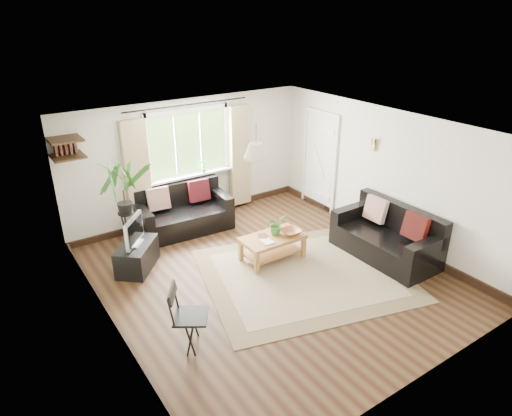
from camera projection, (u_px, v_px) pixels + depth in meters
floor at (270, 276)px, 7.33m from camera, size 5.50×5.50×0.00m
ceiling at (272, 129)px, 6.34m from camera, size 5.50×5.50×0.00m
wall_back at (189, 160)px, 8.92m from camera, size 5.00×0.02×2.40m
wall_front at (425, 297)px, 4.76m from camera, size 5.00×0.02×2.40m
wall_left at (105, 255)px, 5.56m from camera, size 0.02×5.50×2.40m
wall_right at (385, 176)px, 8.11m from camera, size 0.02×5.50×2.40m
rug at (304, 274)px, 7.36m from camera, size 3.72×3.41×0.02m
window at (189, 143)px, 8.74m from camera, size 2.50×0.16×2.16m
door at (320, 162)px, 9.46m from camera, size 0.06×0.96×2.06m
corner_shelf at (66, 148)px, 7.30m from camera, size 0.50×0.50×0.34m
pendant_lamp at (256, 147)px, 6.79m from camera, size 0.36×0.36×0.54m
wall_sconce at (373, 143)px, 8.08m from camera, size 0.12×0.12×0.28m
sofa_back at (183, 211)px, 8.65m from camera, size 1.81×0.99×0.82m
sofa_right at (386, 235)px, 7.73m from camera, size 1.80×0.91×0.85m
coffee_table at (272, 248)px, 7.73m from camera, size 1.07×0.59×0.43m
table_plant at (276, 225)px, 7.65m from camera, size 0.37×0.35×0.34m
bowl at (291, 232)px, 7.70m from camera, size 0.33×0.33×0.08m
book_a at (262, 243)px, 7.42m from camera, size 0.18×0.24×0.02m
book_b at (258, 237)px, 7.61m from camera, size 0.22×0.25×0.02m
tv_stand at (137, 256)px, 7.46m from camera, size 0.90×0.94×0.45m
tv at (134, 231)px, 7.26m from camera, size 0.58×0.62×0.49m
palm_stand at (126, 209)px, 7.70m from camera, size 0.69×0.69×1.66m
folding_chair at (191, 317)px, 5.66m from camera, size 0.63×0.63×0.88m
sill_plant at (203, 166)px, 9.01m from camera, size 0.14×0.10×0.27m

